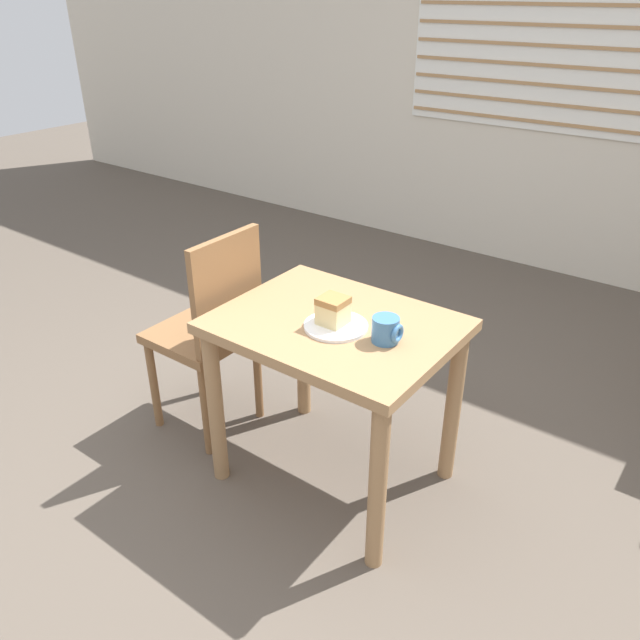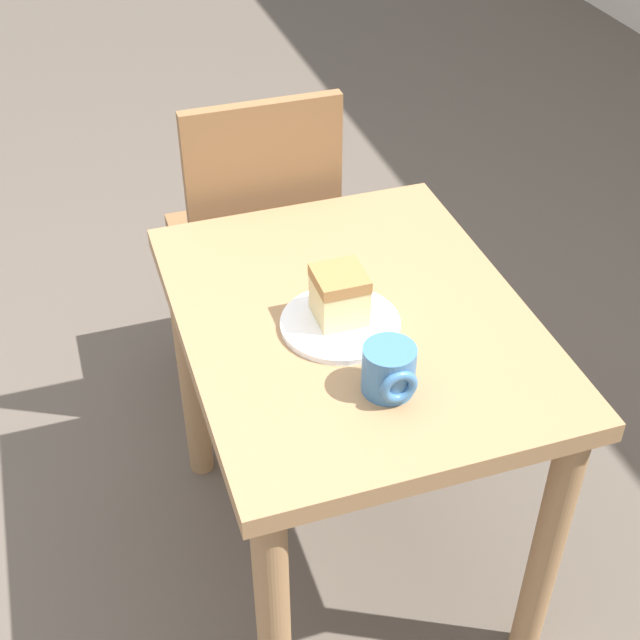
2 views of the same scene
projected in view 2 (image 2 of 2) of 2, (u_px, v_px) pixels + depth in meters
name	position (u px, v px, depth m)	size (l,w,h in m)	color
ground_plane	(146.00, 553.00, 2.08)	(14.00, 14.00, 0.00)	brown
dining_table_near	(352.00, 366.00, 1.74)	(0.82, 0.64, 0.70)	#9E754C
chair_near_window	(256.00, 242.00, 2.22)	(0.38, 0.38, 0.92)	brown
plate	(340.00, 324.00, 1.63)	(0.22, 0.22, 0.01)	white
cake_slice	(339.00, 295.00, 1.61)	(0.09, 0.09, 0.10)	#E5CC89
coffee_mug	(390.00, 371.00, 1.47)	(0.10, 0.09, 0.09)	teal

